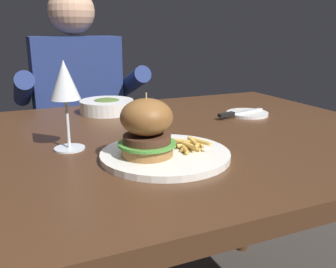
{
  "coord_description": "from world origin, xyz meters",
  "views": [
    {
      "loc": [
        -0.39,
        -0.88,
        1.01
      ],
      "look_at": [
        -0.06,
        -0.14,
        0.78
      ],
      "focal_mm": 40.0,
      "sensor_mm": 36.0,
      "label": 1
    }
  ],
  "objects_px": {
    "wine_glass": "(65,84)",
    "table_knife": "(237,113)",
    "soup_bowl": "(107,106)",
    "main_plate": "(165,155)",
    "bread_plate": "(247,114)",
    "burger_sandwich": "(147,127)",
    "diner_person": "(80,132)"
  },
  "relations": [
    {
      "from": "burger_sandwich",
      "to": "wine_glass",
      "type": "height_order",
      "value": "wine_glass"
    },
    {
      "from": "main_plate",
      "to": "diner_person",
      "type": "height_order",
      "value": "diner_person"
    },
    {
      "from": "bread_plate",
      "to": "diner_person",
      "type": "distance_m",
      "value": 0.8
    },
    {
      "from": "wine_glass",
      "to": "bread_plate",
      "type": "relative_size",
      "value": 1.54
    },
    {
      "from": "burger_sandwich",
      "to": "table_knife",
      "type": "distance_m",
      "value": 0.49
    },
    {
      "from": "burger_sandwich",
      "to": "diner_person",
      "type": "bearing_deg",
      "value": 88.17
    },
    {
      "from": "main_plate",
      "to": "soup_bowl",
      "type": "xyz_separation_m",
      "value": [
        0.0,
        0.5,
        0.02
      ]
    },
    {
      "from": "burger_sandwich",
      "to": "soup_bowl",
      "type": "xyz_separation_m",
      "value": [
        0.05,
        0.5,
        -0.05
      ]
    },
    {
      "from": "main_plate",
      "to": "table_knife",
      "type": "relative_size",
      "value": 1.47
    },
    {
      "from": "burger_sandwich",
      "to": "wine_glass",
      "type": "xyz_separation_m",
      "value": [
        -0.14,
        0.15,
        0.08
      ]
    },
    {
      "from": "burger_sandwich",
      "to": "bread_plate",
      "type": "relative_size",
      "value": 0.99
    },
    {
      "from": "wine_glass",
      "to": "bread_plate",
      "type": "height_order",
      "value": "wine_glass"
    },
    {
      "from": "main_plate",
      "to": "burger_sandwich",
      "type": "bearing_deg",
      "value": -174.89
    },
    {
      "from": "table_knife",
      "to": "diner_person",
      "type": "relative_size",
      "value": 0.16
    },
    {
      "from": "bread_plate",
      "to": "wine_glass",
      "type": "bearing_deg",
      "value": -167.71
    },
    {
      "from": "soup_bowl",
      "to": "main_plate",
      "type": "bearing_deg",
      "value": -90.53
    },
    {
      "from": "burger_sandwich",
      "to": "bread_plate",
      "type": "bearing_deg",
      "value": 31.57
    },
    {
      "from": "bread_plate",
      "to": "burger_sandwich",
      "type": "bearing_deg",
      "value": -148.43
    },
    {
      "from": "burger_sandwich",
      "to": "diner_person",
      "type": "height_order",
      "value": "diner_person"
    },
    {
      "from": "table_knife",
      "to": "soup_bowl",
      "type": "bearing_deg",
      "value": 147.24
    },
    {
      "from": "table_knife",
      "to": "main_plate",
      "type": "bearing_deg",
      "value": -143.92
    },
    {
      "from": "wine_glass",
      "to": "table_knife",
      "type": "height_order",
      "value": "wine_glass"
    },
    {
      "from": "main_plate",
      "to": "wine_glass",
      "type": "relative_size",
      "value": 1.37
    },
    {
      "from": "main_plate",
      "to": "soup_bowl",
      "type": "bearing_deg",
      "value": 89.47
    },
    {
      "from": "table_knife",
      "to": "soup_bowl",
      "type": "xyz_separation_m",
      "value": [
        -0.36,
        0.23,
        0.01
      ]
    },
    {
      "from": "burger_sandwich",
      "to": "table_knife",
      "type": "xyz_separation_m",
      "value": [
        0.41,
        0.27,
        -0.06
      ]
    },
    {
      "from": "main_plate",
      "to": "bread_plate",
      "type": "bearing_deg",
      "value": 33.81
    },
    {
      "from": "burger_sandwich",
      "to": "soup_bowl",
      "type": "height_order",
      "value": "burger_sandwich"
    },
    {
      "from": "bread_plate",
      "to": "soup_bowl",
      "type": "xyz_separation_m",
      "value": [
        -0.41,
        0.22,
        0.02
      ]
    },
    {
      "from": "table_knife",
      "to": "wine_glass",
      "type": "bearing_deg",
      "value": -167.73
    },
    {
      "from": "bread_plate",
      "to": "diner_person",
      "type": "xyz_separation_m",
      "value": [
        -0.42,
        0.65,
        -0.18
      ]
    },
    {
      "from": "main_plate",
      "to": "burger_sandwich",
      "type": "height_order",
      "value": "burger_sandwich"
    }
  ]
}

